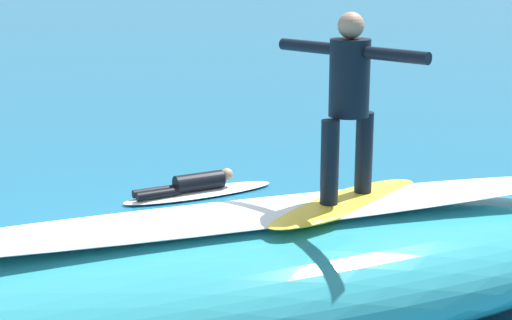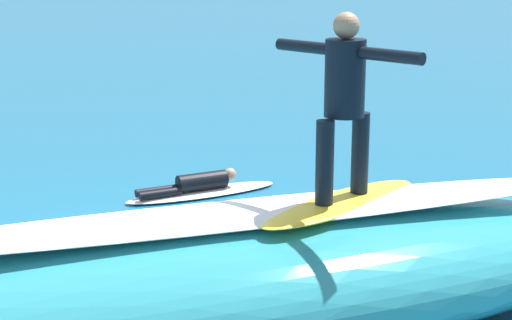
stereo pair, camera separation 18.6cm
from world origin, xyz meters
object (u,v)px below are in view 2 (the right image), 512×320
surfboard_riding (342,203)px  surfboard_paddling (202,192)px  surfer_paddling (195,183)px  surfer_riding (345,92)px

surfboard_riding → surfboard_paddling: bearing=-114.9°
surfboard_paddling → surfboard_riding: bearing=-97.0°
surfboard_riding → surfer_paddling: size_ratio=1.36×
surfboard_paddling → surfer_paddling: surfer_paddling is taller
surfer_paddling → surfboard_riding: bearing=-95.5°
surfer_riding → surfboard_paddling: surfer_riding is taller
surfboard_riding → surfboard_paddling: (0.30, -4.58, -1.18)m
surfer_riding → surfer_paddling: surfer_riding is taller
surfer_riding → surfboard_paddling: 5.09m
surfboard_riding → surfer_paddling: bearing=-113.5°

